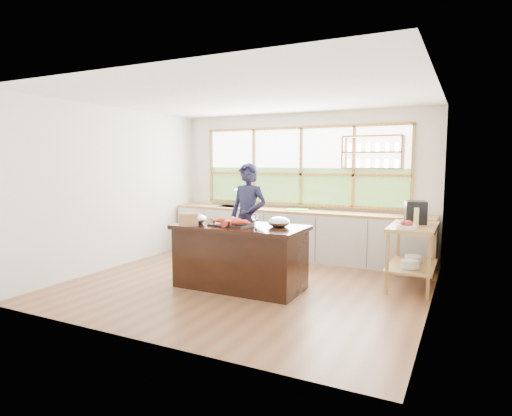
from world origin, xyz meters
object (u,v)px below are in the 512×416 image
Objects in this scene: cook at (248,219)px; wicker_basket at (189,219)px; espresso_machine at (415,212)px; island at (240,256)px.

cook reaches higher than wicker_basket.
espresso_machine is 1.21× the size of wicker_basket.
island is 5.66× the size of espresso_machine.
espresso_machine is (2.46, 0.54, 0.18)m from cook.
espresso_machine is at bearing 30.71° from island.
island is 6.83× the size of wicker_basket.
wicker_basket is (-2.84, -1.62, -0.08)m from espresso_machine.
island is 0.91m from cook.
island is at bearing -66.38° from cook.
island is 2.62m from espresso_machine.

